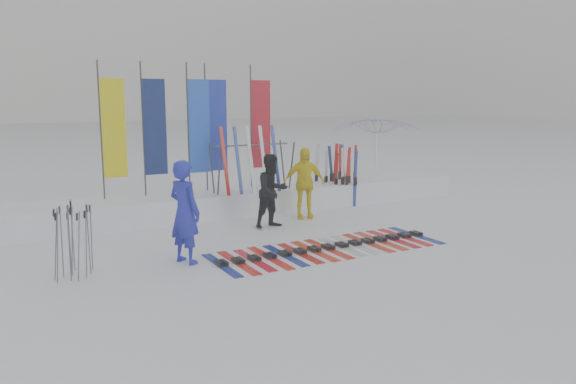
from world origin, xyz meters
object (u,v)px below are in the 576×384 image
person_blue (185,212)px  ski_rack (252,161)px  person_black (272,191)px  tent_canopy (377,156)px  ski_row (328,247)px  person_yellow (304,183)px

person_blue → ski_rack: person_blue is taller
person_black → tent_canopy: size_ratio=0.62×
person_blue → ski_rack: size_ratio=0.92×
tent_canopy → ski_row: (-4.56, -4.41, -1.19)m
person_blue → ski_rack: bearing=-65.7°
ski_row → ski_rack: ski_rack is taller
person_blue → tent_canopy: (7.33, 3.91, 0.28)m
person_blue → person_yellow: size_ratio=1.07×
person_yellow → tent_canopy: size_ratio=0.65×
person_yellow → tent_canopy: bearing=44.0°
person_blue → person_yellow: bearing=-83.8°
tent_canopy → person_blue: bearing=-151.9°
person_black → person_yellow: bearing=15.2°
tent_canopy → ski_row: 6.45m
person_black → ski_rack: size_ratio=0.83×
person_yellow → ski_row: size_ratio=0.37×
person_blue → person_black: size_ratio=1.11×
person_yellow → ski_rack: bearing=150.1°
tent_canopy → ski_rack: 4.50m
person_black → person_yellow: size_ratio=0.96×
person_blue → ski_row: (2.77, -0.49, -0.90)m
ski_row → person_yellow: bearing=69.3°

